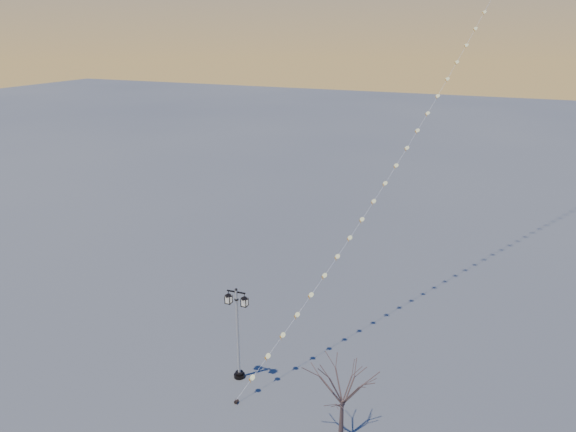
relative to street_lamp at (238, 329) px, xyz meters
The scene contains 4 objects.
ground 5.39m from the street_lamp, 66.54° to the right, with size 300.00×300.00×0.00m, color #525453.
street_lamp is the anchor object (origin of this frame).
bare_tree 7.16m from the street_lamp, 17.95° to the right, with size 2.45×2.45×4.06m.
kite_train 22.58m from the street_lamp, 65.07° to the left, with size 13.98×37.29×33.81m.
Camera 1 is at (10.49, -17.67, 18.91)m, focal length 32.03 mm.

